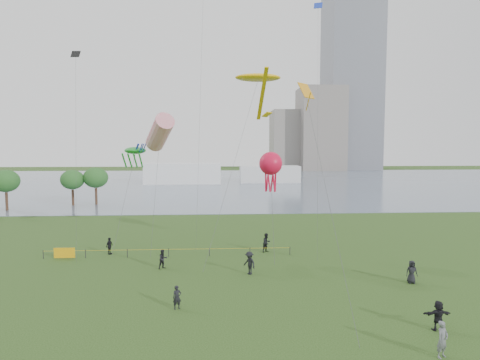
{
  "coord_description": "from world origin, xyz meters",
  "views": [
    {
      "loc": [
        -1.87,
        -23.33,
        10.75
      ],
      "look_at": [
        0.0,
        10.0,
        8.0
      ],
      "focal_mm": 30.0,
      "sensor_mm": 36.0,
      "label": 1
    }
  ],
  "objects": [
    {
      "name": "kite_windsock",
      "position": [
        -7.87,
        18.9,
        12.25
      ],
      "size": [
        4.35,
        5.88,
        14.24
      ],
      "rotation": [
        0.0,
        0.0,
        -0.26
      ],
      "color": "#3F3F42"
    },
    {
      "name": "building_low",
      "position": [
        32.0,
        168.0,
        14.0
      ],
      "size": [
        16.0,
        18.0,
        28.0
      ],
      "primitive_type": "cube",
      "color": "slate",
      "rests_on": "ground_plane"
    },
    {
      "name": "kite_stingray",
      "position": [
        2.42,
        19.42,
        17.98
      ],
      "size": [
        8.05,
        10.59,
        18.45
      ],
      "rotation": [
        0.0,
        0.0,
        0.03
      ],
      "color": "#3F3F42"
    },
    {
      "name": "spectator_g",
      "position": [
        3.12,
        16.85,
        0.97
      ],
      "size": [
        1.2,
        1.16,
        1.95
      ],
      "primitive_type": "imported",
      "rotation": [
        0.0,
        0.0,
        0.66
      ],
      "color": "black",
      "rests_on": "ground_plane"
    },
    {
      "name": "spectator_a",
      "position": [
        -6.74,
        11.74,
        0.86
      ],
      "size": [
        1.06,
        1.01,
        1.72
      ],
      "primitive_type": "imported",
      "rotation": [
        0.0,
        0.0,
        0.62
      ],
      "color": "black",
      "rests_on": "ground_plane"
    },
    {
      "name": "kite_creature",
      "position": [
        -10.47,
        19.23,
        10.35
      ],
      "size": [
        2.93,
        5.25,
        10.77
      ],
      "rotation": [
        0.0,
        0.0,
        0.32
      ],
      "color": "#3F3F42"
    },
    {
      "name": "fence",
      "position": [
        -12.82,
        15.55,
        0.55
      ],
      "size": [
        24.07,
        0.07,
        1.05
      ],
      "color": "black",
      "rests_on": "ground_plane"
    },
    {
      "name": "kite_octopus",
      "position": [
        3.55,
        17.32,
        9.02
      ],
      "size": [
        2.37,
        6.26,
        10.28
      ],
      "rotation": [
        0.0,
        0.0,
        -0.16
      ],
      "color": "#3F3F42"
    },
    {
      "name": "small_kites",
      "position": [
        -3.6,
        21.29,
        25.56
      ],
      "size": [
        26.74,
        3.23,
        10.48
      ],
      "color": "black"
    },
    {
      "name": "kite_delta",
      "position": [
        5.54,
        9.56,
        14.68
      ],
      "size": [
        1.62,
        14.14,
        16.11
      ],
      "rotation": [
        0.0,
        0.0,
        0.08
      ],
      "color": "#3F3F42"
    },
    {
      "name": "trees",
      "position": [
        -38.43,
        46.24,
        5.33
      ],
      "size": [
        28.6,
        14.29,
        8.21
      ],
      "color": "#3C271B",
      "rests_on": "ground_plane"
    },
    {
      "name": "building_mid",
      "position": [
        46.0,
        162.0,
        19.0
      ],
      "size": [
        20.0,
        20.0,
        38.0
      ],
      "primitive_type": "cube",
      "color": "slate",
      "rests_on": "ground_plane"
    },
    {
      "name": "spectator_c",
      "position": [
        -12.75,
        16.85,
        0.85
      ],
      "size": [
        0.73,
        1.08,
        1.7
      ],
      "primitive_type": "imported",
      "rotation": [
        0.0,
        0.0,
        1.23
      ],
      "color": "black",
      "rests_on": "ground_plane"
    },
    {
      "name": "tower",
      "position": [
        62.0,
        168.0,
        60.0
      ],
      "size": [
        24.0,
        24.0,
        120.0
      ],
      "primitive_type": "cube",
      "color": "slate",
      "rests_on": "ground_plane"
    },
    {
      "name": "lake",
      "position": [
        0.0,
        100.0,
        0.02
      ],
      "size": [
        400.0,
        120.0,
        0.08
      ],
      "primitive_type": "cube",
      "color": "slate",
      "rests_on": "ground_plane"
    },
    {
      "name": "spectator_d",
      "position": [
        13.43,
        6.83,
        0.91
      ],
      "size": [
        0.94,
        0.66,
        1.81
      ],
      "primitive_type": "imported",
      "rotation": [
        0.0,
        0.0,
        -0.1
      ],
      "color": "black",
      "rests_on": "ground_plane"
    },
    {
      "name": "pavilion_right",
      "position": [
        14.0,
        98.0,
        2.5
      ],
      "size": [
        18.0,
        7.0,
        5.0
      ],
      "primitive_type": "cube",
      "color": "silver",
      "rests_on": "ground_plane"
    },
    {
      "name": "ground_plane",
      "position": [
        0.0,
        0.0,
        0.0
      ],
      "size": [
        400.0,
        400.0,
        0.0
      ],
      "primitive_type": "plane",
      "color": "#203B12"
    },
    {
      "name": "spectator_f",
      "position": [
        -4.6,
        2.72,
        0.79
      ],
      "size": [
        0.67,
        0.56,
        1.58
      ],
      "primitive_type": "imported",
      "rotation": [
        0.0,
        0.0,
        0.36
      ],
      "color": "black",
      "rests_on": "ground_plane"
    },
    {
      "name": "spectator_b",
      "position": [
        0.78,
        9.73,
        0.97
      ],
      "size": [
        1.35,
        1.43,
        1.95
      ],
      "primitive_type": "imported",
      "rotation": [
        0.0,
        0.0,
        -0.9
      ],
      "color": "black",
      "rests_on": "ground_plane"
    },
    {
      "name": "pavilion_left",
      "position": [
        -12.0,
        95.0,
        3.0
      ],
      "size": [
        22.0,
        8.0,
        6.0
      ],
      "primitive_type": "cube",
      "color": "white",
      "rests_on": "ground_plane"
    },
    {
      "name": "spectator_e",
      "position": [
        11.02,
        -1.26,
        0.89
      ],
      "size": [
        1.65,
        0.54,
        1.77
      ],
      "primitive_type": "imported",
      "rotation": [
        0.0,
        0.0,
        3.15
      ],
      "color": "black",
      "rests_on": "ground_plane"
    },
    {
      "name": "kite_flyer",
      "position": [
        9.56,
        -4.23,
        0.95
      ],
      "size": [
        0.83,
        0.72,
        1.9
      ],
      "primitive_type": "imported",
      "rotation": [
        0.0,
        0.0,
        0.48
      ],
      "color": "slate",
      "rests_on": "ground_plane"
    }
  ]
}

